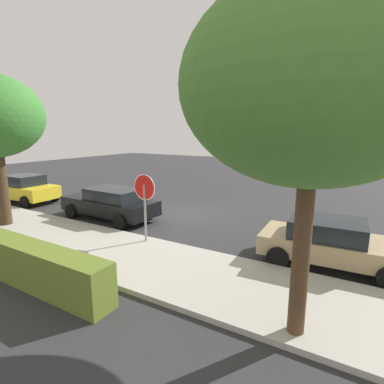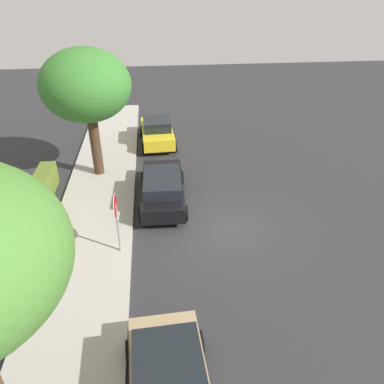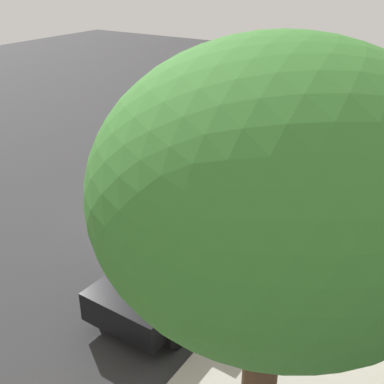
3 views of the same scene
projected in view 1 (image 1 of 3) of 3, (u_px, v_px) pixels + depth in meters
ground_plane at (182, 213)px, 14.65m from camera, size 60.00×60.00×0.00m
sidewalk_curb at (97, 248)px, 10.08m from camera, size 32.00×3.18×0.14m
stop_sign at (145, 196)px, 10.19m from camera, size 0.89×0.08×2.50m
parked_car_black at (111, 203)px, 13.49m from camera, size 4.63×2.11×1.43m
parked_car_tan at (331, 242)px, 8.80m from camera, size 4.15×2.21×1.40m
parked_car_yellow at (24, 189)px, 16.72m from camera, size 4.02×2.11×1.53m
street_tree_near_corner at (311, 86)px, 4.93m from camera, size 4.40×4.40×6.36m
front_yard_hedge at (5, 255)px, 8.31m from camera, size 7.76×0.72×1.10m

